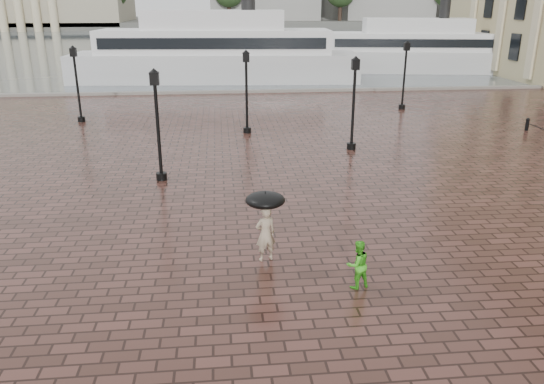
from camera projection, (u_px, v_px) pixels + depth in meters
The scene contains 10 objects.
ground at pixel (368, 298), 13.19m from camera, with size 300.00×300.00×0.00m, color #351E18.
harbour_water at pixel (236, 41), 99.32m from camera, with size 240.00×240.00×0.00m, color #4C545C.
quay_edge at pixel (262, 92), 43.15m from camera, with size 80.00×0.60×0.30m, color slate.
far_shore at pixel (228, 22), 162.64m from camera, with size 300.00×60.00×2.00m, color #4C4C47.
street_lamps at pixel (254, 92), 28.73m from camera, with size 21.44×14.44×4.40m.
adult_pedestrian at pixel (265, 234), 14.90m from camera, with size 0.59×0.39×1.62m, color tan.
child_pedestrian at pixel (358, 264), 13.51m from camera, with size 0.63×0.49×1.30m, color green.
ferry_near at pixel (215, 52), 48.72m from camera, with size 26.47×8.18×8.55m.
ferry_far at pixel (415, 50), 55.39m from camera, with size 22.92×8.82×7.33m.
umbrella at pixel (265, 200), 14.55m from camera, with size 1.10×1.10×1.12m.
Camera 1 is at (-3.53, -11.21, 6.96)m, focal length 35.00 mm.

